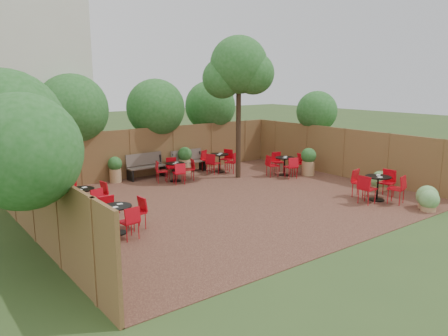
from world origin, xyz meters
TOP-DOWN VIEW (x-y plane):
  - ground at (0.00, 0.00)m, footprint 80.00×80.00m
  - courtyard_paving at (0.00, 0.00)m, footprint 12.00×10.00m
  - fence_back at (0.00, 5.00)m, footprint 12.00×0.08m
  - fence_left at (-6.00, 0.00)m, footprint 0.08×10.00m
  - fence_right at (6.00, 0.00)m, footprint 0.08×10.00m
  - neighbour_building at (-4.50, 8.00)m, footprint 5.00×4.00m
  - overhang_foliage at (-2.60, 3.02)m, footprint 15.39×10.65m
  - courtyard_tree at (2.48, 2.46)m, footprint 2.51×2.41m
  - park_bench_left at (-0.55, 4.63)m, footprint 1.64×0.58m
  - park_bench_right at (1.46, 4.63)m, footprint 1.54×0.51m
  - bistro_tables at (0.65, 0.93)m, footprint 10.11×8.46m
  - planters at (0.40, 3.40)m, footprint 11.27×4.29m
  - low_shrubs at (4.63, -3.74)m, footprint 1.70×3.02m

SIDE VIEW (x-z plane):
  - ground at x=0.00m, z-range 0.00..0.00m
  - courtyard_paving at x=0.00m, z-range 0.00..0.02m
  - low_shrubs at x=4.63m, z-range -0.01..0.71m
  - bistro_tables at x=0.65m, z-range 0.00..0.93m
  - park_bench_right at x=1.46m, z-range 0.03..0.98m
  - park_bench_left at x=-0.55m, z-range 0.03..1.04m
  - planters at x=0.40m, z-range 0.03..1.17m
  - fence_back at x=0.00m, z-range 0.00..2.00m
  - fence_left at x=-6.00m, z-range 0.00..2.00m
  - fence_right at x=6.00m, z-range 0.00..2.00m
  - overhang_foliage at x=-2.60m, z-range 1.35..4.14m
  - neighbour_building at x=-4.50m, z-range 0.00..8.00m
  - courtyard_tree at x=2.48m, z-range 1.50..7.10m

